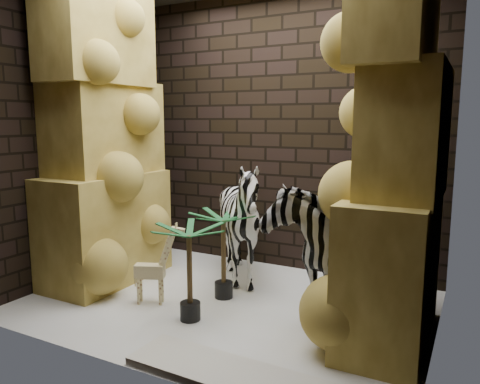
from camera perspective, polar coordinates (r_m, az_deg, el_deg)
The scene contains 13 objects.
floor at distance 4.27m, azimuth -1.90°, elevation -13.70°, with size 3.50×3.50×0.00m, color white.
wall_back at distance 5.06m, azimuth 5.08°, elevation 7.30°, with size 3.50×3.50×0.00m, color black.
wall_front at distance 2.92m, azimuth -14.33°, elevation 5.92°, with size 3.50×3.50×0.00m, color black.
wall_left at distance 5.04m, azimuth -19.67°, elevation 6.81°, with size 3.00×3.00×0.00m, color black.
wall_right at distance 3.43m, azimuth 24.44°, elevation 5.80°, with size 3.00×3.00×0.00m, color black.
rock_pillar_left at distance 4.79m, azimuth -16.81°, elevation 6.87°, with size 0.68×1.30×3.00m, color #D1B855, non-canonical shape.
rock_pillar_right at distance 3.46m, azimuth 18.97°, elevation 6.13°, with size 0.58×1.25×3.00m, color #D1B855, non-canonical shape.
zebra_right at distance 3.98m, azimuth 9.94°, elevation -4.90°, with size 0.64×1.18×1.40m, color white.
zebra_left at distance 4.57m, azimuth 0.17°, elevation -4.63°, with size 1.01×1.26×1.14m, color white.
giraffe_toy at distance 4.22m, azimuth -11.20°, elevation -8.57°, with size 0.40×0.13×0.77m, color beige, non-canonical shape.
palm_front at distance 4.26m, azimuth -2.06°, elevation -7.75°, with size 0.36×0.36×0.83m, color #154724, non-canonical shape.
palm_back at distance 3.82m, azimuth -6.30°, elevation -9.92°, with size 0.36×0.36×0.82m, color #154724, non-canonical shape.
surfboard at distance 3.12m, azimuth 0.73°, elevation -22.28°, with size 1.64×0.40×0.05m, color silver.
Camera 1 is at (1.96, -3.42, 1.64)m, focal length 34.28 mm.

